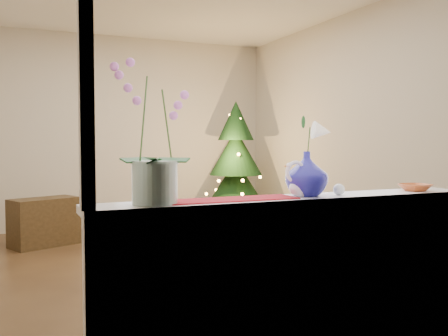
# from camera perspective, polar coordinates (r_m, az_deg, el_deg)

# --- Properties ---
(ground) EXTENTS (5.00, 5.00, 0.00)m
(ground) POSITION_cam_1_polar(r_m,az_deg,el_deg) (4.97, -6.65, -11.09)
(ground) COLOR #332114
(ground) RESTS_ON ground
(wall_back) EXTENTS (4.50, 0.10, 2.70)m
(wall_back) POSITION_cam_1_polar(r_m,az_deg,el_deg) (7.25, -12.43, 4.05)
(wall_back) COLOR beige
(wall_back) RESTS_ON ground
(wall_front) EXTENTS (4.50, 0.10, 2.70)m
(wall_front) POSITION_cam_1_polar(r_m,az_deg,el_deg) (2.53, 9.77, 6.16)
(wall_front) COLOR beige
(wall_front) RESTS_ON ground
(wall_right) EXTENTS (0.10, 5.00, 2.70)m
(wall_right) POSITION_cam_1_polar(r_m,az_deg,el_deg) (5.88, 14.83, 4.28)
(wall_right) COLOR beige
(wall_right) RESTS_ON ground
(window_apron) EXTENTS (2.20, 0.08, 0.88)m
(window_apron) POSITION_cam_1_polar(r_m,az_deg,el_deg) (2.68, 9.11, -13.73)
(window_apron) COLOR white
(window_apron) RESTS_ON ground
(windowsill) EXTENTS (2.20, 0.26, 0.04)m
(windowsill) POSITION_cam_1_polar(r_m,az_deg,el_deg) (2.66, 8.15, -3.69)
(windowsill) COLOR white
(windowsill) RESTS_ON window_apron
(window_frame) EXTENTS (2.22, 0.06, 1.60)m
(window_frame) POSITION_cam_1_polar(r_m,az_deg,el_deg) (2.60, 9.47, 13.85)
(window_frame) COLOR white
(window_frame) RESTS_ON windowsill
(runner) EXTENTS (0.70, 0.20, 0.01)m
(runner) POSITION_cam_1_polar(r_m,az_deg,el_deg) (2.48, 0.63, -3.61)
(runner) COLOR maroon
(runner) RESTS_ON windowsill
(orchid_pot) EXTENTS (0.25, 0.25, 0.67)m
(orchid_pot) POSITION_cam_1_polar(r_m,az_deg,el_deg) (2.32, -7.95, 4.09)
(orchid_pot) COLOR silver
(orchid_pot) RESTS_ON windowsill
(swan) EXTENTS (0.23, 0.15, 0.18)m
(swan) POSITION_cam_1_polar(r_m,az_deg,el_deg) (2.66, 8.97, -1.32)
(swan) COLOR white
(swan) RESTS_ON windowsill
(blue_vase) EXTENTS (0.32, 0.32, 0.27)m
(blue_vase) POSITION_cam_1_polar(r_m,az_deg,el_deg) (2.69, 9.42, -0.27)
(blue_vase) COLOR navy
(blue_vase) RESTS_ON windowsill
(lily) EXTENTS (0.15, 0.09, 0.21)m
(lily) POSITION_cam_1_polar(r_m,az_deg,el_deg) (2.69, 9.47, 4.83)
(lily) COLOR white
(lily) RESTS_ON blue_vase
(paperweight) EXTENTS (0.08, 0.08, 0.06)m
(paperweight) POSITION_cam_1_polar(r_m,az_deg,el_deg) (2.77, 12.99, -2.41)
(paperweight) COLOR silver
(paperweight) RESTS_ON windowsill
(amber_dish) EXTENTS (0.15, 0.15, 0.04)m
(amber_dish) POSITION_cam_1_polar(r_m,az_deg,el_deg) (3.14, 21.01, -2.14)
(amber_dish) COLOR #AD4E23
(amber_dish) RESTS_ON windowsill
(xmas_tree) EXTENTS (1.08, 1.08, 1.78)m
(xmas_tree) POSITION_cam_1_polar(r_m,az_deg,el_deg) (6.99, 1.36, 0.38)
(xmas_tree) COLOR black
(xmas_tree) RESTS_ON ground
(side_table) EXTENTS (0.83, 0.64, 0.56)m
(side_table) POSITION_cam_1_polar(r_m,az_deg,el_deg) (6.19, -19.84, -5.82)
(side_table) COLOR black
(side_table) RESTS_ON ground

